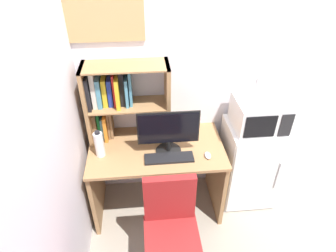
{
  "coord_description": "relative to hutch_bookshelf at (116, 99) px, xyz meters",
  "views": [
    {
      "loc": [
        -1.05,
        -2.35,
        2.43
      ],
      "look_at": [
        -0.85,
        -0.37,
        1.02
      ],
      "focal_mm": 31.29,
      "sensor_mm": 36.0,
      "label": 1
    }
  ],
  "objects": [
    {
      "name": "computer_mouse",
      "position": [
        0.75,
        -0.38,
        -0.38
      ],
      "size": [
        0.05,
        0.09,
        0.03
      ],
      "primitive_type": "ellipsoid",
      "color": "silver",
      "rests_on": "desk"
    },
    {
      "name": "microwave",
      "position": [
        1.25,
        -0.15,
        -0.14
      ],
      "size": [
        0.44,
        0.39,
        0.27
      ],
      "color": "silver",
      "rests_on": "mini_fridge"
    },
    {
      "name": "keyboard",
      "position": [
        0.42,
        -0.38,
        -0.38
      ],
      "size": [
        0.41,
        0.13,
        0.02
      ],
      "primitive_type": "cube",
      "color": "black",
      "rests_on": "desk"
    },
    {
      "name": "desk",
      "position": [
        0.33,
        -0.21,
        -0.63
      ],
      "size": [
        1.19,
        0.67,
        0.77
      ],
      "color": "#997047",
      "rests_on": "ground_plane"
    },
    {
      "name": "water_bottle",
      "position": [
        -0.16,
        -0.27,
        -0.27
      ],
      "size": [
        0.08,
        0.08,
        0.25
      ],
      "color": "silver",
      "rests_on": "desk"
    },
    {
      "name": "monitor",
      "position": [
        0.43,
        -0.28,
        -0.17
      ],
      "size": [
        0.52,
        0.22,
        0.4
      ],
      "color": "black",
      "rests_on": "desk"
    },
    {
      "name": "wall_left",
      "position": [
        -0.34,
        -1.48,
        0.14
      ],
      "size": [
        0.04,
        4.4,
        2.6
      ],
      "primitive_type": "cube",
      "color": "silver",
      "rests_on": "ground_plane"
    },
    {
      "name": "desk_fan",
      "position": [
        1.24,
        -0.15,
        0.15
      ],
      "size": [
        0.17,
        0.11,
        0.26
      ],
      "color": "silver",
      "rests_on": "microwave"
    },
    {
      "name": "wall_corkboard",
      "position": [
        -0.04,
        0.11,
        0.68
      ],
      "size": [
        0.64,
        0.02,
        0.43
      ],
      "primitive_type": "cube",
      "color": "tan"
    },
    {
      "name": "desk_chair",
      "position": [
        0.39,
        -0.88,
        -0.75
      ],
      "size": [
        0.47,
        0.47,
        0.93
      ],
      "color": "black",
      "rests_on": "ground_plane"
    },
    {
      "name": "hutch_bookshelf",
      "position": [
        0.0,
        0.0,
        0.0
      ],
      "size": [
        0.72,
        0.28,
        0.71
      ],
      "color": "#997047",
      "rests_on": "desk"
    },
    {
      "name": "wall_back",
      "position": [
        1.68,
        0.14,
        0.14
      ],
      "size": [
        6.4,
        0.04,
        2.6
      ],
      "primitive_type": "cube",
      "color": "silver",
      "rests_on": "ground_plane"
    },
    {
      "name": "mini_fridge",
      "position": [
        1.25,
        -0.15,
        -0.72
      ],
      "size": [
        0.52,
        0.49,
        0.89
      ],
      "color": "white",
      "rests_on": "ground_plane"
    }
  ]
}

